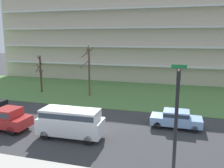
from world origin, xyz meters
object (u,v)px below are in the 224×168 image
at_px(tree_far_left, 41,73).
at_px(tree_left, 89,70).
at_px(pickup_red_center_left, 3,118).
at_px(traffic_signal_mast, 177,101).
at_px(sedan_blue_center_right, 176,118).
at_px(van_white_near_right, 70,121).

relative_size(tree_far_left, tree_left, 0.78).
height_order(pickup_red_center_left, traffic_signal_mast, traffic_signal_mast).
bearing_deg(sedan_blue_center_right, van_white_near_right, 29.48).
xyz_separation_m(sedan_blue_center_right, van_white_near_right, (-8.02, -4.50, 0.52)).
bearing_deg(traffic_signal_mast, tree_far_left, 140.08).
distance_m(pickup_red_center_left, traffic_signal_mast, 15.12).
bearing_deg(tree_far_left, traffic_signal_mast, -39.92).
relative_size(pickup_red_center_left, traffic_signal_mast, 0.87).
height_order(tree_far_left, van_white_near_right, tree_far_left).
height_order(sedan_blue_center_right, van_white_near_right, van_white_near_right).
distance_m(pickup_red_center_left, sedan_blue_center_right, 15.16).
relative_size(tree_far_left, traffic_signal_mast, 0.84).
height_order(van_white_near_right, traffic_signal_mast, traffic_signal_mast).
height_order(tree_far_left, traffic_signal_mast, traffic_signal_mast).
xyz_separation_m(tree_far_left, tree_left, (7.32, 0.09, 0.72)).
distance_m(tree_far_left, tree_left, 7.36).
distance_m(tree_left, van_white_near_right, 13.79).
bearing_deg(tree_far_left, van_white_near_right, -50.17).
xyz_separation_m(tree_far_left, van_white_near_right, (10.90, -13.06, -1.43)).
distance_m(tree_left, traffic_signal_mast, 19.73).
distance_m(tree_far_left, sedan_blue_center_right, 20.86).
height_order(tree_left, traffic_signal_mast, tree_left).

